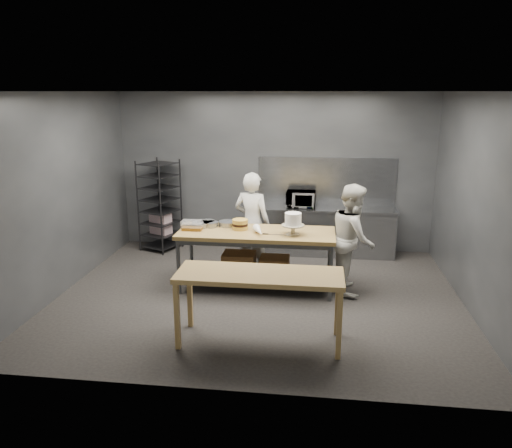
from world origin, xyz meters
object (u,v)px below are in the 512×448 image
Objects in this scene: speed_rack at (160,206)px; layer_cake at (240,224)px; near_counter at (260,280)px; microwave at (301,199)px; chef_behind at (252,223)px; chef_right at (353,239)px; work_table at (255,253)px; frosted_cake_stand at (293,221)px.

speed_rack is 7.20× the size of layer_cake.
microwave reaches higher than near_counter.
chef_behind is 3.18× the size of microwave.
chef_right is (3.57, -1.70, -0.02)m from speed_rack.
chef_right reaches higher than work_table.
chef_behind reaches higher than near_counter.
chef_behind is (-0.42, 2.46, 0.05)m from near_counter.
chef_right is at bearing 175.01° from chef_behind.
speed_rack is at bearing 144.65° from frosted_cake_stand.
chef_behind is at bearing -124.28° from microwave.
speed_rack is at bearing 123.89° from near_counter.
frosted_cake_stand is at bearing -35.35° from speed_rack.
near_counter is 2.49m from chef_behind.
layer_cake is (-0.10, -0.63, 0.14)m from chef_behind.
frosted_cake_stand is at bearing -14.01° from layer_cake.
near_counter is 1.16× the size of chef_behind.
work_table is 1.39× the size of chef_behind.
near_counter is at bearing -81.15° from work_table.
near_counter is at bearing 144.80° from chef_right.
near_counter is at bearing -56.11° from speed_rack.
speed_rack is at bearing 137.46° from layer_cake.
layer_cake is (-0.25, 0.08, 0.43)m from work_table.
microwave is at bearing 84.39° from near_counter.
frosted_cake_stand is (0.31, 1.62, 0.32)m from near_counter.
frosted_cake_stand is (-0.90, -0.19, 0.30)m from chef_right.
work_table is 1.43× the size of chef_right.
frosted_cake_stand reaches higher than near_counter.
work_table is 1.37× the size of speed_rack.
frosted_cake_stand is at bearing -91.23° from microwave.
chef_behind is 0.66m from layer_cake.
chef_behind is at bearing 130.91° from frosted_cake_stand.
layer_cake is at bearing 105.96° from near_counter.
microwave is 1.97m from layer_cake.
work_table is 2.01m from microwave.
speed_rack reaches higher than chef_right.
work_table is 7.06× the size of frosted_cake_stand.
frosted_cake_stand is (-0.04, -1.97, 0.08)m from microwave.
layer_cake is at bearing 88.15° from chef_right.
work_table is at bearing 168.01° from frosted_cake_stand.
frosted_cake_stand reaches higher than work_table.
near_counter is (0.27, -1.74, 0.24)m from work_table.
near_counter is 1.14× the size of speed_rack.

